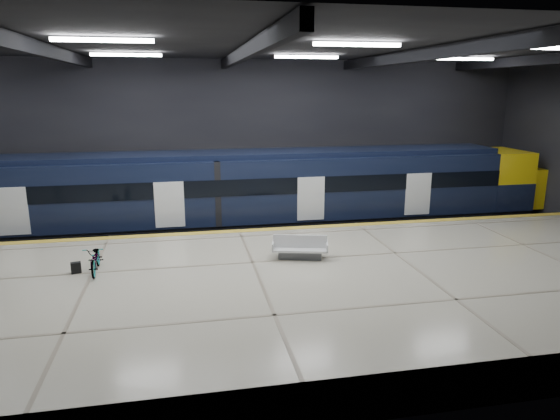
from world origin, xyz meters
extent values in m
plane|color=black|center=(0.00, 0.00, 0.00)|extent=(30.00, 30.00, 0.00)
cube|color=black|center=(0.00, 8.00, 4.00)|extent=(30.00, 0.10, 8.00)
cube|color=black|center=(0.00, -8.00, 4.00)|extent=(30.00, 0.10, 8.00)
cube|color=black|center=(0.00, 0.00, 8.00)|extent=(30.00, 16.00, 0.10)
cube|color=black|center=(-6.00, 0.00, 7.75)|extent=(0.25, 16.00, 0.40)
cube|color=black|center=(0.00, 0.00, 7.75)|extent=(0.25, 16.00, 0.40)
cube|color=black|center=(6.00, 0.00, 7.75)|extent=(0.25, 16.00, 0.40)
cube|color=white|center=(-4.00, -2.00, 7.88)|extent=(2.60, 0.18, 0.10)
cube|color=white|center=(3.00, -2.00, 7.88)|extent=(2.60, 0.18, 0.10)
cube|color=white|center=(-4.00, 4.00, 7.88)|extent=(2.60, 0.18, 0.10)
cube|color=white|center=(3.00, 4.00, 7.88)|extent=(2.60, 0.18, 0.10)
cube|color=white|center=(10.00, 4.00, 7.88)|extent=(2.60, 0.18, 0.10)
cube|color=#BDB5A0|center=(0.00, -2.50, 0.55)|extent=(30.00, 11.00, 1.10)
cube|color=gold|center=(0.00, 2.75, 1.11)|extent=(30.00, 0.40, 0.01)
cube|color=gray|center=(0.00, 4.78, 0.08)|extent=(30.00, 0.08, 0.16)
cube|color=gray|center=(0.00, 6.22, 0.08)|extent=(30.00, 0.08, 0.16)
cube|color=black|center=(0.29, 5.50, 0.55)|extent=(24.00, 2.58, 0.80)
cube|color=black|center=(0.29, 5.50, 2.33)|extent=(24.00, 2.80, 2.75)
cube|color=black|center=(0.29, 5.50, 3.82)|extent=(24.00, 2.30, 0.24)
cube|color=black|center=(0.29, 4.09, 2.60)|extent=(24.00, 0.04, 0.70)
cube|color=white|center=(3.29, 4.08, 2.00)|extent=(1.20, 0.05, 1.90)
cube|color=yellow|center=(13.29, 5.50, 2.33)|extent=(2.00, 2.80, 2.75)
ellipsoid|color=yellow|center=(15.89, 5.50, 1.85)|extent=(3.60, 2.52, 1.90)
cube|color=black|center=(13.59, 5.50, 2.50)|extent=(1.60, 2.38, 0.80)
cube|color=#595B60|center=(1.62, -0.92, 1.23)|extent=(1.50, 0.78, 0.27)
cube|color=silver|center=(1.62, -0.92, 1.44)|extent=(1.92, 1.17, 0.07)
cube|color=silver|center=(1.62, -0.92, 1.69)|extent=(1.76, 0.50, 0.45)
cube|color=silver|center=(0.75, -0.70, 1.55)|extent=(0.24, 0.75, 0.27)
cube|color=silver|center=(2.49, -1.13, 1.55)|extent=(0.24, 0.75, 0.27)
imported|color=#99999E|center=(-4.87, -0.94, 1.54)|extent=(0.65, 1.71, 0.89)
cube|color=black|center=(-5.47, -0.94, 1.28)|extent=(0.33, 0.24, 0.35)
camera|label=1|loc=(-2.09, -16.37, 6.65)|focal=32.00mm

